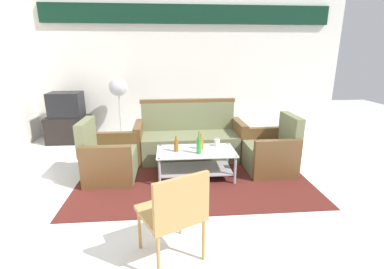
{
  "coord_description": "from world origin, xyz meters",
  "views": [
    {
      "loc": [
        -0.43,
        -3.0,
        1.74
      ],
      "look_at": [
        -0.13,
        0.67,
        0.65
      ],
      "focal_mm": 26.0,
      "sensor_mm": 36.0,
      "label": 1
    }
  ],
  "objects_px": {
    "bottle_green": "(199,145)",
    "television": "(66,105)",
    "coffee_table": "(196,160)",
    "cup": "(217,143)",
    "couch": "(189,140)",
    "wicker_chair": "(175,210)",
    "armchair_right": "(271,153)",
    "armchair_left": "(109,159)",
    "bottle_brown": "(176,146)",
    "pedestal_fan": "(119,91)",
    "tv_stand": "(69,129)",
    "bottle_orange": "(201,143)"
  },
  "relations": [
    {
      "from": "bottle_green",
      "to": "pedestal_fan",
      "type": "relative_size",
      "value": 0.25
    },
    {
      "from": "armchair_right",
      "to": "tv_stand",
      "type": "relative_size",
      "value": 1.06
    },
    {
      "from": "bottle_orange",
      "to": "couch",
      "type": "bearing_deg",
      "value": 98.5
    },
    {
      "from": "coffee_table",
      "to": "armchair_right",
      "type": "bearing_deg",
      "value": 7.68
    },
    {
      "from": "tv_stand",
      "to": "armchair_right",
      "type": "bearing_deg",
      "value": -26.01
    },
    {
      "from": "cup",
      "to": "wicker_chair",
      "type": "bearing_deg",
      "value": -110.02
    },
    {
      "from": "armchair_left",
      "to": "television",
      "type": "xyz_separation_m",
      "value": [
        -1.14,
        1.8,
        0.47
      ]
    },
    {
      "from": "television",
      "to": "wicker_chair",
      "type": "xyz_separation_m",
      "value": [
        2.03,
        -3.53,
        -0.27
      ]
    },
    {
      "from": "armchair_left",
      "to": "bottle_green",
      "type": "xyz_separation_m",
      "value": [
        1.26,
        -0.19,
        0.24
      ]
    },
    {
      "from": "bottle_brown",
      "to": "television",
      "type": "bearing_deg",
      "value": 137.99
    },
    {
      "from": "bottle_green",
      "to": "television",
      "type": "relative_size",
      "value": 0.53
    },
    {
      "from": "wicker_chair",
      "to": "pedestal_fan",
      "type": "bearing_deg",
      "value": 80.07
    },
    {
      "from": "bottle_brown",
      "to": "television",
      "type": "xyz_separation_m",
      "value": [
        -2.09,
        1.88,
        0.27
      ]
    },
    {
      "from": "bottle_green",
      "to": "cup",
      "type": "xyz_separation_m",
      "value": [
        0.3,
        0.29,
        -0.07
      ]
    },
    {
      "from": "armchair_left",
      "to": "bottle_green",
      "type": "distance_m",
      "value": 1.3
    },
    {
      "from": "coffee_table",
      "to": "television",
      "type": "height_order",
      "value": "television"
    },
    {
      "from": "cup",
      "to": "wicker_chair",
      "type": "xyz_separation_m",
      "value": [
        -0.67,
        -1.83,
        0.03
      ]
    },
    {
      "from": "bottle_green",
      "to": "coffee_table",
      "type": "bearing_deg",
      "value": 104.53
    },
    {
      "from": "armchair_left",
      "to": "bottle_green",
      "type": "bearing_deg",
      "value": 81.64
    },
    {
      "from": "armchair_right",
      "to": "wicker_chair",
      "type": "height_order",
      "value": "armchair_right"
    },
    {
      "from": "bottle_green",
      "to": "television",
      "type": "distance_m",
      "value": 3.13
    },
    {
      "from": "coffee_table",
      "to": "bottle_green",
      "type": "xyz_separation_m",
      "value": [
        0.03,
        -0.12,
        0.26
      ]
    },
    {
      "from": "armchair_left",
      "to": "television",
      "type": "height_order",
      "value": "television"
    },
    {
      "from": "bottle_brown",
      "to": "pedestal_fan",
      "type": "relative_size",
      "value": 0.17
    },
    {
      "from": "armchair_left",
      "to": "cup",
      "type": "xyz_separation_m",
      "value": [
        1.56,
        0.1,
        0.17
      ]
    },
    {
      "from": "armchair_right",
      "to": "pedestal_fan",
      "type": "xyz_separation_m",
      "value": [
        -2.51,
        1.77,
        0.73
      ]
    },
    {
      "from": "tv_stand",
      "to": "wicker_chair",
      "type": "distance_m",
      "value": 4.08
    },
    {
      "from": "bottle_green",
      "to": "armchair_right",
      "type": "bearing_deg",
      "value": 13.58
    },
    {
      "from": "bottle_brown",
      "to": "coffee_table",
      "type": "bearing_deg",
      "value": 1.39
    },
    {
      "from": "armchair_right",
      "to": "television",
      "type": "height_order",
      "value": "television"
    },
    {
      "from": "television",
      "to": "bottle_orange",
      "type": "bearing_deg",
      "value": 143.48
    },
    {
      "from": "television",
      "to": "pedestal_fan",
      "type": "distance_m",
      "value": 1.05
    },
    {
      "from": "coffee_table",
      "to": "bottle_brown",
      "type": "xyz_separation_m",
      "value": [
        -0.28,
        -0.01,
        0.22
      ]
    },
    {
      "from": "couch",
      "to": "tv_stand",
      "type": "height_order",
      "value": "couch"
    },
    {
      "from": "bottle_brown",
      "to": "tv_stand",
      "type": "distance_m",
      "value": 2.82
    },
    {
      "from": "bottle_orange",
      "to": "cup",
      "type": "relative_size",
      "value": 2.33
    },
    {
      "from": "armchair_right",
      "to": "pedestal_fan",
      "type": "distance_m",
      "value": 3.15
    },
    {
      "from": "armchair_right",
      "to": "television",
      "type": "distance_m",
      "value": 3.95
    },
    {
      "from": "pedestal_fan",
      "to": "wicker_chair",
      "type": "height_order",
      "value": "pedestal_fan"
    },
    {
      "from": "armchair_left",
      "to": "cup",
      "type": "distance_m",
      "value": 1.58
    },
    {
      "from": "armchair_right",
      "to": "cup",
      "type": "distance_m",
      "value": 0.84
    },
    {
      "from": "armchair_right",
      "to": "wicker_chair",
      "type": "distance_m",
      "value": 2.35
    },
    {
      "from": "couch",
      "to": "tv_stand",
      "type": "xyz_separation_m",
      "value": [
        -2.34,
        1.07,
        -0.06
      ]
    },
    {
      "from": "couch",
      "to": "coffee_table",
      "type": "xyz_separation_m",
      "value": [
        0.03,
        -0.81,
        -0.04
      ]
    },
    {
      "from": "armchair_right",
      "to": "bottle_green",
      "type": "xyz_separation_m",
      "value": [
        -1.12,
        -0.27,
        0.24
      ]
    },
    {
      "from": "couch",
      "to": "pedestal_fan",
      "type": "distance_m",
      "value": 1.86
    },
    {
      "from": "bottle_brown",
      "to": "pedestal_fan",
      "type": "bearing_deg",
      "value": 119.08
    },
    {
      "from": "coffee_table",
      "to": "cup",
      "type": "bearing_deg",
      "value": 28.17
    },
    {
      "from": "television",
      "to": "wicker_chair",
      "type": "bearing_deg",
      "value": 119.99
    },
    {
      "from": "couch",
      "to": "wicker_chair",
      "type": "height_order",
      "value": "couch"
    }
  ]
}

